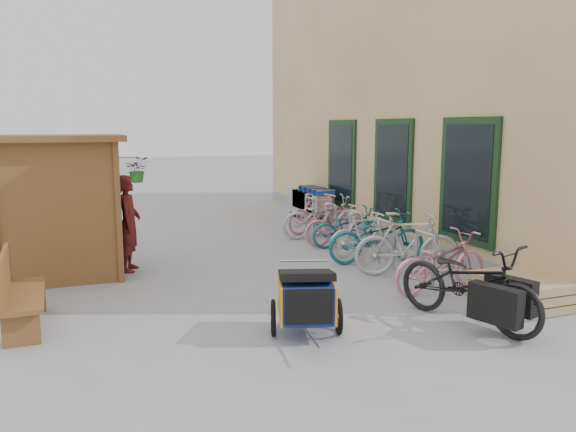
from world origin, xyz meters
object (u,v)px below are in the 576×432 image
object	(u,v)px
bench	(17,291)
shopping_carts	(310,200)
bike_4	(349,227)
bike_5	(339,225)
child_trailer	(306,296)
kiosk	(53,187)
pallet_stack	(522,290)
bike_3	(364,234)
bike_6	(323,217)
person_kiosk	(129,223)
bike_2	(377,237)
bike_0	(441,262)
bike_1	(408,244)
bike_7	(318,213)
cargo_bike	(470,284)

from	to	relation	value
bench	shopping_carts	distance (m)	9.24
bike_4	bike_5	xyz separation A→B (m)	(-0.15, 0.19, 0.03)
bike_4	child_trailer	bearing A→B (deg)	150.64
kiosk	shopping_carts	xyz separation A→B (m)	(6.28, 3.97, -1.00)
pallet_stack	bike_4	distance (m)	4.42
bike_3	bike_6	world-z (taller)	bike_6
person_kiosk	pallet_stack	bearing A→B (deg)	-113.61
bench	bike_2	world-z (taller)	bike_2
kiosk	person_kiosk	world-z (taller)	kiosk
child_trailer	bike_3	bearing A→B (deg)	70.16
bike_0	bike_3	distance (m)	2.54
bike_0	bike_4	size ratio (longest dim) A/B	1.09
shopping_carts	bike_3	size ratio (longest dim) A/B	1.40
shopping_carts	bike_5	bearing A→B (deg)	-102.33
bike_2	bike_3	distance (m)	0.57
bike_1	bike_5	bearing A→B (deg)	18.42
bike_3	shopping_carts	bearing A→B (deg)	-11.29
bench	person_kiosk	distance (m)	3.00
bike_0	bike_5	xyz separation A→B (m)	(-0.02, 3.59, -0.01)
bike_3	bike_5	distance (m)	1.05
bench	bike_1	world-z (taller)	bike_1
pallet_stack	bike_4	xyz separation A→B (m)	(-0.57, 4.38, 0.22)
bike_6	kiosk	bearing A→B (deg)	113.87
bike_1	kiosk	bearing A→B (deg)	88.56
bike_7	bike_6	bearing A→B (deg)	160.40
child_trailer	person_kiosk	world-z (taller)	person_kiosk
cargo_bike	bike_7	distance (m)	6.42
bike_1	bike_7	bearing A→B (deg)	16.17
bike_4	bike_1	bearing A→B (deg)	-179.20
shopping_carts	bike_6	size ratio (longest dim) A/B	1.10
child_trailer	bike_3	world-z (taller)	bike_3
bench	bike_7	bearing A→B (deg)	34.40
bike_6	pallet_stack	bearing A→B (deg)	-164.27
kiosk	cargo_bike	distance (m)	6.68
bike_1	bike_4	size ratio (longest dim) A/B	1.12
bike_3	bike_6	size ratio (longest dim) A/B	0.79
bike_7	bench	bearing A→B (deg)	118.67
pallet_stack	bike_1	xyz separation A→B (m)	(-0.67, 1.96, 0.34)
bike_3	bike_5	bearing A→B (deg)	-0.21
pallet_stack	cargo_bike	bearing A→B (deg)	-162.11
pallet_stack	bike_0	size ratio (longest dim) A/B	0.67
cargo_bike	shopping_carts	bearing A→B (deg)	63.80
bike_5	bench	bearing A→B (deg)	121.90
bike_2	bike_3	bearing A→B (deg)	4.28
kiosk	child_trailer	size ratio (longest dim) A/B	1.67
cargo_bike	bike_2	bearing A→B (deg)	63.26
bike_3	bike_4	distance (m)	0.87
bike_3	bike_6	bearing A→B (deg)	-1.66
bike_0	bike_5	world-z (taller)	bike_0
pallet_stack	bike_5	distance (m)	4.63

